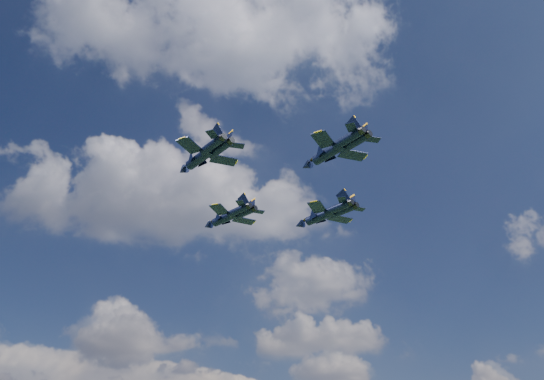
{
  "coord_description": "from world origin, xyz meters",
  "views": [
    {
      "loc": [
        -6.58,
        -91.52,
        9.48
      ],
      "look_at": [
        -0.99,
        1.82,
        62.33
      ],
      "focal_mm": 35.0,
      "sensor_mm": 36.0,
      "label": 1
    }
  ],
  "objects": [
    {
      "name": "jet_lead",
      "position": [
        -11.01,
        15.01,
        62.14
      ],
      "size": [
        14.37,
        14.64,
        3.95
      ],
      "rotation": [
        0.0,
        0.0,
        0.77
      ],
      "color": "black"
    },
    {
      "name": "jet_right",
      "position": [
        10.52,
        15.49,
        63.44
      ],
      "size": [
        15.49,
        16.28,
        4.33
      ],
      "rotation": [
        0.0,
        0.0,
        0.74
      ],
      "color": "black"
    },
    {
      "name": "jet_left",
      "position": [
        -15.41,
        -6.41,
        64.04
      ],
      "size": [
        13.61,
        15.87,
        4.04
      ],
      "rotation": [
        0.0,
        0.0,
        0.65
      ],
      "color": "black"
    },
    {
      "name": "jet_slot",
      "position": [
        8.5,
        -10.62,
        63.4
      ],
      "size": [
        13.7,
        16.13,
        4.1
      ],
      "rotation": [
        0.0,
        0.0,
        0.65
      ],
      "color": "black"
    }
  ]
}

